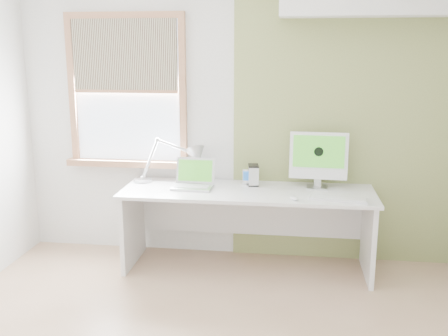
% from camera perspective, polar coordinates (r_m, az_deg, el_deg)
% --- Properties ---
extents(room, '(4.04, 3.54, 2.64)m').
position_cam_1_polar(room, '(3.04, -2.60, 1.09)').
color(room, tan).
rests_on(room, ground).
extents(accent_wall, '(2.00, 0.02, 2.60)m').
position_cam_1_polar(accent_wall, '(4.73, 13.27, 5.05)').
color(accent_wall, '#808D50').
rests_on(accent_wall, room).
extents(window, '(1.20, 0.14, 1.42)m').
position_cam_1_polar(window, '(4.90, -10.74, 8.31)').
color(window, '#AB704D').
rests_on(window, room).
extents(desk, '(2.20, 0.70, 0.73)m').
position_cam_1_polar(desk, '(4.60, 2.67, -4.62)').
color(desk, silver).
rests_on(desk, room).
extents(desk_lamp, '(0.75, 0.31, 0.41)m').
position_cam_1_polar(desk_lamp, '(4.73, -4.20, 1.01)').
color(desk_lamp, '#B5B7BA').
rests_on(desk_lamp, desk).
extents(laptop, '(0.36, 0.30, 0.25)m').
position_cam_1_polar(laptop, '(4.59, -3.38, -1.34)').
color(laptop, '#B5B7BA').
rests_on(laptop, desk).
extents(phone_dock, '(0.08, 0.08, 0.14)m').
position_cam_1_polar(phone_dock, '(4.67, 2.44, -1.36)').
color(phone_dock, '#B5B7BA').
rests_on(phone_dock, desk).
extents(external_drive, '(0.11, 0.16, 0.19)m').
position_cam_1_polar(external_drive, '(4.64, 3.28, -0.78)').
color(external_drive, '#B5B7BA').
rests_on(external_drive, desk).
extents(imac, '(0.51, 0.18, 0.50)m').
position_cam_1_polar(imac, '(4.58, 10.45, 1.22)').
color(imac, '#B5B7BA').
rests_on(imac, desk).
extents(keyboard, '(0.48, 0.21, 0.02)m').
position_cam_1_polar(keyboard, '(4.29, 12.56, -3.37)').
color(keyboard, white).
rests_on(keyboard, desk).
extents(mouse, '(0.09, 0.11, 0.03)m').
position_cam_1_polar(mouse, '(4.23, 7.83, -3.35)').
color(mouse, white).
rests_on(mouse, desk).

